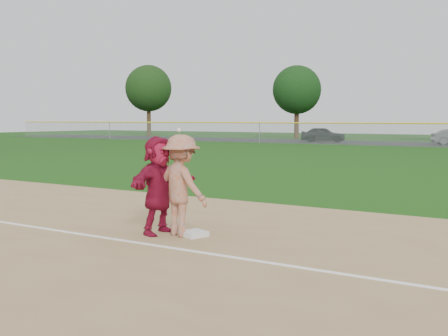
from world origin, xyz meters
The scene contains 8 objects.
ground centered at (0.00, 0.00, 0.00)m, with size 160.00×160.00×0.00m, color #16460D.
foul_line centered at (0.00, -0.80, 0.03)m, with size 60.00×0.10×0.01m, color white.
first_base centered at (0.05, 0.27, 0.07)m, with size 0.46×0.46×0.10m, color silver.
base_runner centered at (-0.70, 0.11, 1.02)m, with size 1.86×0.59×2.01m, color maroon.
car_left centered at (-15.62, 45.69, 0.78)m, with size 1.81×4.50×1.53m, color black.
first_base_play centered at (-0.19, 0.20, 1.04)m, with size 1.45×1.02×2.17m.
tree_0 centered at (-44.00, 52.00, 6.59)m, with size 6.40×6.40×9.81m.
tree_1 centered at (-22.00, 53.00, 5.83)m, with size 5.80×5.80×8.75m.
Camera 1 is at (6.45, -8.79, 2.36)m, focal length 45.00 mm.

